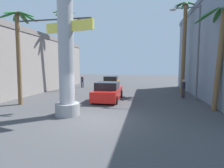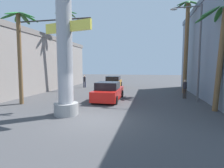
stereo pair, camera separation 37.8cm
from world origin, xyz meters
The scene contains 13 objects.
ground_plane centered at (0.00, 10.00, 0.00)m, with size 94.03×94.03×0.00m, color #424244.
building_left centered at (-11.51, 10.32, 3.26)m, with size 6.15×19.55×6.50m.
neon_sign_pole centered at (-1.91, 0.80, 4.53)m, with size 3.47×1.40×10.19m.
street_lamp centered at (6.34, 6.78, 4.60)m, with size 2.42×0.28×7.68m.
traffic_light_mast centered at (-4.98, 3.04, 4.39)m, with size 5.66×0.32×6.19m.
car_lead centered at (-0.55, 5.78, 0.70)m, with size 2.12×4.67×1.56m.
car_far centered at (-2.07, 15.11, 0.74)m, with size 2.27×4.76×1.56m.
palm_tree_mid_right centered at (6.54, 11.51, 5.68)m, with size 2.43×2.46×9.65m.
palm_tree_near_right centered at (7.07, 3.71, 4.20)m, with size 3.09×3.31×6.57m.
palm_tree_mid_left centered at (-6.82, 10.43, 5.61)m, with size 2.58×2.58×9.30m.
palm_tree_near_left centered at (-6.47, 2.82, 4.67)m, with size 2.63×2.69×6.79m.
pedestrian_mid_right centered at (5.92, 7.99, 0.98)m, with size 0.44×0.44×1.68m.
pedestrian_far_left centered at (-5.92, 14.12, 0.96)m, with size 0.45×0.45×1.66m.
Camera 2 is at (2.85, -8.45, 2.79)m, focal length 28.00 mm.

